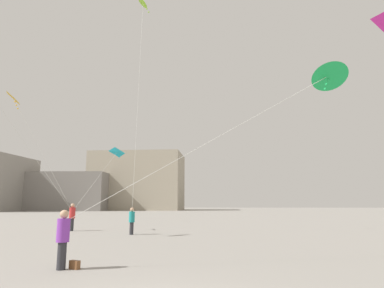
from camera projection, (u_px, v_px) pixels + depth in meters
name	position (u px, v px, depth m)	size (l,w,h in m)	color
person_in_purple	(63.00, 236.00, 9.64)	(0.36, 0.36, 1.66)	#2D2D33
person_in_red	(72.00, 216.00, 23.02)	(0.40, 0.40, 1.84)	#2D2D33
person_in_teal	(132.00, 220.00, 20.28)	(0.35, 0.35, 1.59)	#2D2D33
kite_lime_diamond	(143.00, 7.00, 23.67)	(0.82, 1.36, 14.82)	#8CD12D
kite_cyan_delta	(117.00, 153.00, 35.11)	(1.43, 12.21, 6.29)	#1EB2C6
kite_emerald_diamond	(328.00, 76.00, 12.32)	(9.31, 2.82, 5.60)	green
kite_amber_delta	(15.00, 99.00, 23.30)	(4.59, 2.17, 8.11)	yellow
building_centre_hall	(62.00, 192.00, 87.52)	(23.89, 11.19, 9.66)	gray
building_right_hall	(138.00, 182.00, 96.61)	(25.38, 17.38, 15.94)	#A39984
handbag_beside_flyer	(75.00, 265.00, 9.58)	(0.32, 0.14, 0.24)	brown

